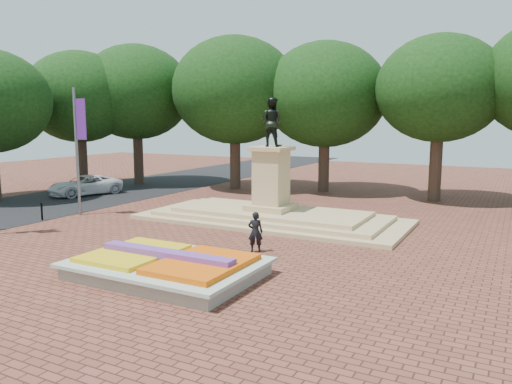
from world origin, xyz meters
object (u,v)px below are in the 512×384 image
flower_bed (167,266)px  monument (271,204)px  van (85,185)px  pedestrian (255,232)px

flower_bed → monument: size_ratio=0.45×
van → pedestrian: bearing=-4.6°
van → pedestrian: pedestrian is taller
van → flower_bed: bearing=-16.8°
flower_bed → monument: (-1.03, 10.00, 0.50)m
flower_bed → pedestrian: bearing=74.8°
flower_bed → monument: 10.07m
flower_bed → pedestrian: pedestrian is taller
flower_bed → van: bearing=144.3°
flower_bed → monument: monument is taller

